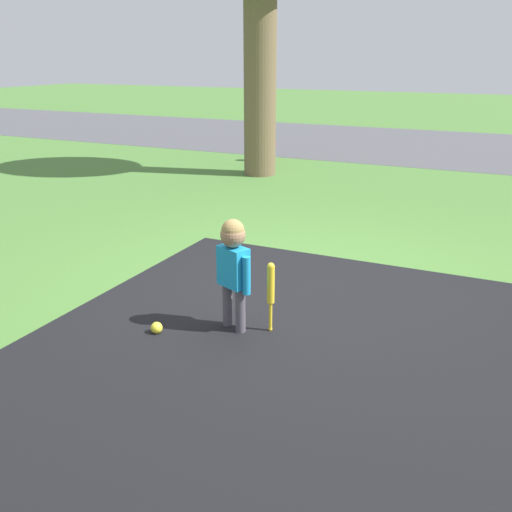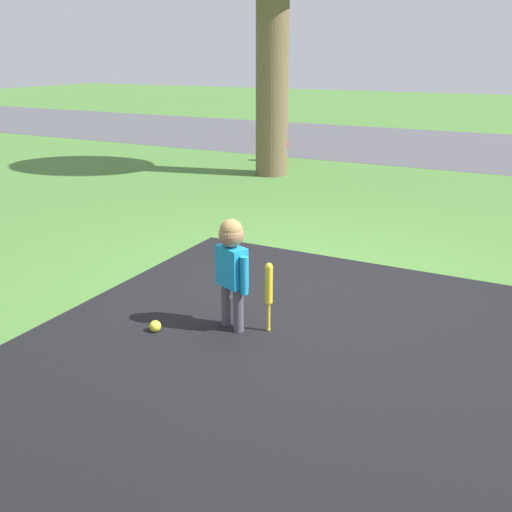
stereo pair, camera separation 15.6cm
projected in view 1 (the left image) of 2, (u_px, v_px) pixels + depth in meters
The scene contains 7 objects.
ground_plane at pixel (296, 290), 5.19m from camera, with size 60.00×60.00×0.00m, color #477533.
driveway_strip at pixel (181, 473), 2.91m from camera, with size 3.77×7.00×0.01m.
street_strip at pixel (445, 147), 13.28m from camera, with size 40.00×6.00×0.01m.
child at pixel (233, 259), 4.26m from camera, with size 0.34×0.22×0.89m.
baseball_bat at pixel (271, 287), 4.29m from camera, with size 0.06×0.06×0.56m.
sports_ball at pixel (157, 328), 4.36m from camera, with size 0.09×0.09×0.09m.
fire_hydrant at pixel (268, 144), 11.36m from camera, with size 0.27×0.24×0.68m.
Camera 1 is at (1.72, -4.48, 2.02)m, focal length 40.00 mm.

